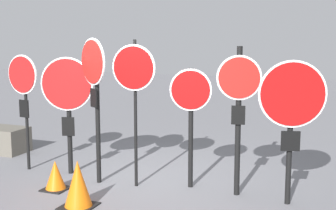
{
  "coord_description": "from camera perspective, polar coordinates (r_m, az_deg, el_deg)",
  "views": [
    {
      "loc": [
        3.15,
        -6.95,
        2.46
      ],
      "look_at": [
        0.38,
        0.0,
        1.33
      ],
      "focal_mm": 50.0,
      "sensor_mm": 36.0,
      "label": 1
    }
  ],
  "objects": [
    {
      "name": "ground_plane",
      "position": [
        8.02,
        -2.55,
        -9.27
      ],
      "size": [
        40.0,
        40.0,
        0.0
      ],
      "primitive_type": "plane",
      "color": "slate"
    },
    {
      "name": "stop_sign_0",
      "position": [
        8.75,
        -17.24,
        2.29
      ],
      "size": [
        0.7,
        0.16,
        2.11
      ],
      "rotation": [
        0.0,
        0.0,
        -0.16
      ],
      "color": "black",
      "rests_on": "ground"
    },
    {
      "name": "stop_sign_1",
      "position": [
        8.29,
        -12.17,
        1.27
      ],
      "size": [
        0.91,
        0.27,
        2.08
      ],
      "rotation": [
        0.0,
        0.0,
        0.26
      ],
      "color": "black",
      "rests_on": "ground"
    },
    {
      "name": "stop_sign_2",
      "position": [
        7.67,
        -8.97,
        3.0
      ],
      "size": [
        0.66,
        0.42,
        2.4
      ],
      "rotation": [
        0.0,
        0.0,
        -0.56
      ],
      "color": "black",
      "rests_on": "ground"
    },
    {
      "name": "stop_sign_3",
      "position": [
        7.39,
        -4.17,
        3.35
      ],
      "size": [
        0.73,
        0.12,
        2.38
      ],
      "rotation": [
        0.0,
        0.0,
        0.04
      ],
      "color": "black",
      "rests_on": "ground"
    },
    {
      "name": "stop_sign_4",
      "position": [
        7.38,
        2.78,
        0.08
      ],
      "size": [
        0.66,
        0.19,
        1.93
      ],
      "rotation": [
        0.0,
        0.0,
        0.21
      ],
      "color": "black",
      "rests_on": "ground"
    },
    {
      "name": "stop_sign_5",
      "position": [
        7.07,
        8.61,
        0.74
      ],
      "size": [
        0.66,
        0.2,
        2.29
      ],
      "rotation": [
        0.0,
        0.0,
        0.22
      ],
      "color": "black",
      "rests_on": "ground"
    },
    {
      "name": "stop_sign_6",
      "position": [
        6.82,
        14.86,
        -0.06
      ],
      "size": [
        0.92,
        0.32,
        2.11
      ],
      "rotation": [
        0.0,
        0.0,
        0.31
      ],
      "color": "black",
      "rests_on": "ground"
    },
    {
      "name": "traffic_cone_0",
      "position": [
        7.75,
        -13.57,
        -8.35
      ],
      "size": [
        0.39,
        0.39,
        0.47
      ],
      "color": "black",
      "rests_on": "ground"
    },
    {
      "name": "traffic_cone_1",
      "position": [
        6.9,
        -10.92,
        -9.46
      ],
      "size": [
        0.48,
        0.48,
        0.69
      ],
      "color": "black",
      "rests_on": "ground"
    },
    {
      "name": "storage_crate",
      "position": [
        10.5,
        -19.74,
        -3.98
      ],
      "size": [
        1.12,
        0.65,
        0.52
      ],
      "color": "#605B51",
      "rests_on": "ground"
    }
  ]
}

